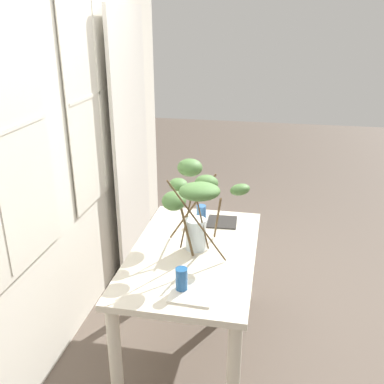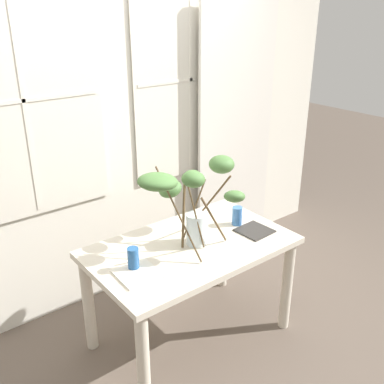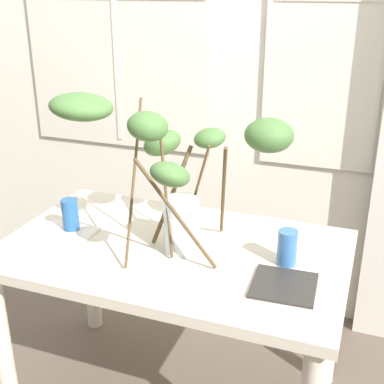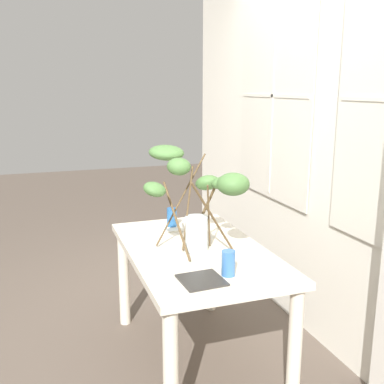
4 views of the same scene
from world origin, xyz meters
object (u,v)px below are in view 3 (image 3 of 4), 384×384
Objects in this scene: dining_table at (174,274)px; plate_square_right at (284,285)px; vase_with_branches at (169,156)px; plate_square_left at (60,236)px; drinking_glass_blue_left at (70,216)px; drinking_glass_blue_right at (287,248)px.

plate_square_right is at bearing -15.88° from dining_table.
vase_with_branches reaches higher than plate_square_left.
dining_table is 1.50× the size of vase_with_branches.
vase_with_branches is 6.30× the size of drinking_glass_blue_left.
plate_square_left is 0.89m from plate_square_right.
plate_square_right is (0.44, -0.13, 0.12)m from dining_table.
dining_table is 0.48m from vase_with_branches.
drinking_glass_blue_right is 0.88m from plate_square_left.
drinking_glass_blue_left is 1.06× the size of drinking_glass_blue_right.
drinking_glass_blue_right is at bearing 2.81° from drinking_glass_blue_left.
plate_square_left is at bearing -169.56° from dining_table.
vase_with_branches is at bearing -174.72° from drinking_glass_blue_right.
plate_square_left is at bearing -173.09° from drinking_glass_blue_right.
vase_with_branches is 6.65× the size of drinking_glass_blue_right.
drinking_glass_blue_left reaches higher than dining_table.
plate_square_left is (-0.44, -0.07, -0.36)m from vase_with_branches.
drinking_glass_blue_right is at bearing 5.28° from vase_with_branches.
drinking_glass_blue_left is 0.09m from plate_square_left.
drinking_glass_blue_right reaches higher than dining_table.
vase_with_branches reaches higher than plate_square_right.
drinking_glass_blue_left is at bearing 172.99° from plate_square_right.
vase_with_branches is 0.52m from drinking_glass_blue_right.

